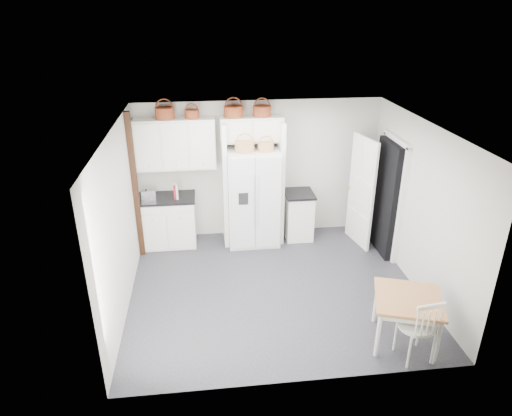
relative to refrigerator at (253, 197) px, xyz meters
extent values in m
plane|color=#26252B|center=(0.15, -1.62, -0.90)|extent=(4.50, 4.50, 0.00)
plane|color=white|center=(0.15, -1.62, 1.70)|extent=(4.50, 4.50, 0.00)
plane|color=beige|center=(0.15, 0.38, 0.40)|extent=(4.50, 0.00, 4.50)
plane|color=beige|center=(-2.10, -1.62, 0.40)|extent=(0.00, 4.00, 4.00)
plane|color=beige|center=(2.40, -1.62, 0.40)|extent=(0.00, 4.00, 4.00)
cube|color=silver|center=(0.00, 0.00, 0.00)|extent=(0.93, 0.75, 1.81)
cube|color=white|center=(-1.58, 0.08, -0.45)|extent=(0.99, 0.62, 0.92)
cube|color=white|center=(0.88, 0.08, -0.46)|extent=(0.50, 0.60, 0.88)
cube|color=#9A6940|center=(1.67, -3.07, -0.55)|extent=(1.06, 1.06, 0.70)
cube|color=white|center=(1.68, -3.37, -0.41)|extent=(0.53, 0.50, 0.99)
cube|color=black|center=(-1.58, 0.08, 0.03)|extent=(1.03, 0.67, 0.04)
cube|color=black|center=(0.88, 0.08, -0.01)|extent=(0.54, 0.64, 0.04)
cube|color=silver|center=(-1.88, 0.00, 0.14)|extent=(0.26, 0.16, 0.17)
cube|color=red|center=(-1.42, 0.00, 0.16)|extent=(0.05, 0.15, 0.22)
cube|color=beige|center=(-1.38, 0.00, 0.18)|extent=(0.06, 0.17, 0.25)
cylinder|color=maroon|center=(-1.49, 0.21, 1.54)|extent=(0.33, 0.33, 0.20)
cylinder|color=maroon|center=(-1.03, 0.21, 1.52)|extent=(0.25, 0.25, 0.14)
cylinder|color=maroon|center=(-0.31, 0.21, 1.54)|extent=(0.34, 0.34, 0.19)
cylinder|color=maroon|center=(0.18, 0.21, 1.54)|extent=(0.32, 0.32, 0.18)
cylinder|color=#9A623E|center=(-0.16, -0.10, 0.99)|extent=(0.34, 0.34, 0.18)
cylinder|color=#9A623E|center=(0.21, -0.10, 0.98)|extent=(0.28, 0.28, 0.15)
cube|color=white|center=(-1.35, 0.21, 1.00)|extent=(1.40, 0.34, 0.90)
cube|color=white|center=(0.00, 0.21, 1.22)|extent=(1.12, 0.34, 0.45)
cube|color=white|center=(-0.51, 0.08, 0.25)|extent=(0.08, 0.60, 2.30)
cube|color=white|center=(0.51, 0.08, 0.25)|extent=(0.08, 0.60, 2.30)
cube|color=black|center=(-2.05, -0.27, 0.40)|extent=(0.09, 0.09, 2.60)
cube|color=black|center=(2.31, -0.62, 0.12)|extent=(0.18, 0.85, 2.05)
cube|color=white|center=(1.95, -0.29, 0.12)|extent=(0.21, 0.79, 2.05)
camera|label=1|loc=(-0.86, -7.69, 3.26)|focal=32.00mm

